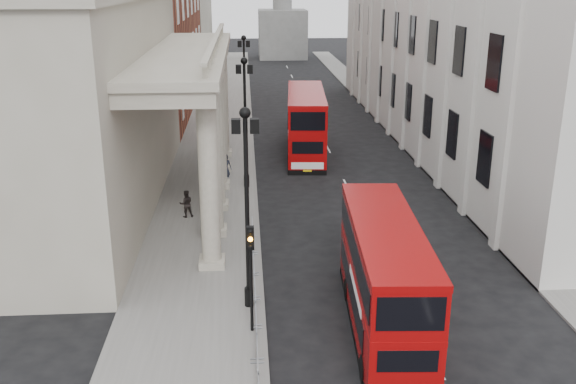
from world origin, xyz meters
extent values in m
plane|color=black|center=(0.00, 0.00, 0.00)|extent=(260.00, 260.00, 0.00)
cube|color=slate|center=(-3.00, 30.00, 0.06)|extent=(6.00, 140.00, 0.12)
cube|color=slate|center=(13.50, 30.00, 0.06)|extent=(3.00, 140.00, 0.12)
cube|color=slate|center=(-0.05, 30.00, 0.07)|extent=(0.20, 140.00, 0.14)
cube|color=gray|center=(-10.50, 18.00, 6.00)|extent=(9.00, 28.00, 12.00)
cube|color=gray|center=(-10.50, 80.00, 10.00)|extent=(9.00, 30.00, 20.00)
cube|color=#60605E|center=(6.00, 92.00, 4.00)|extent=(8.00, 8.00, 8.00)
cylinder|color=black|center=(-0.60, 4.00, 0.52)|extent=(0.36, 0.36, 0.80)
cylinder|color=black|center=(-0.60, 4.00, 4.12)|extent=(0.18, 0.18, 8.00)
sphere|color=black|center=(-0.60, 4.00, 8.22)|extent=(0.44, 0.44, 0.44)
cube|color=black|center=(-0.25, 4.00, 7.72)|extent=(0.35, 0.35, 0.55)
cube|color=black|center=(-0.95, 4.00, 7.72)|extent=(0.35, 0.35, 0.55)
cylinder|color=black|center=(-0.60, 20.00, 0.52)|extent=(0.36, 0.36, 0.80)
cylinder|color=black|center=(-0.60, 20.00, 4.12)|extent=(0.18, 0.18, 8.00)
sphere|color=black|center=(-0.60, 20.00, 8.22)|extent=(0.44, 0.44, 0.44)
cube|color=black|center=(-0.25, 20.00, 7.72)|extent=(0.35, 0.35, 0.55)
cube|color=black|center=(-0.95, 20.00, 7.72)|extent=(0.35, 0.35, 0.55)
cylinder|color=black|center=(-0.60, 36.00, 0.52)|extent=(0.36, 0.36, 0.80)
cylinder|color=black|center=(-0.60, 36.00, 4.12)|extent=(0.18, 0.18, 8.00)
sphere|color=black|center=(-0.60, 36.00, 8.22)|extent=(0.44, 0.44, 0.44)
cube|color=black|center=(-0.25, 36.00, 7.72)|extent=(0.35, 0.35, 0.55)
cube|color=black|center=(-0.95, 36.00, 7.72)|extent=(0.35, 0.35, 0.55)
cylinder|color=black|center=(-0.50, 2.00, 1.82)|extent=(0.12, 0.12, 3.40)
cube|color=black|center=(-0.50, 2.00, 3.97)|extent=(0.28, 0.22, 0.90)
sphere|color=black|center=(-0.50, 1.87, 4.27)|extent=(0.18, 0.18, 0.18)
sphere|color=orange|center=(-0.50, 1.87, 3.97)|extent=(0.18, 0.18, 0.18)
sphere|color=black|center=(-0.50, 1.87, 3.67)|extent=(0.18, 0.18, 0.18)
cube|color=gray|center=(-0.35, -1.30, 0.67)|extent=(0.50, 2.30, 1.10)
cube|color=gray|center=(-0.35, 1.05, 0.67)|extent=(0.50, 2.30, 1.10)
cube|color=gray|center=(-0.35, 3.40, 0.67)|extent=(0.50, 2.30, 1.10)
cube|color=gray|center=(-0.35, 5.75, 0.67)|extent=(0.50, 2.30, 1.10)
cube|color=gray|center=(-0.35, 8.10, 0.67)|extent=(0.50, 2.30, 1.10)
cube|color=gray|center=(-0.35, 10.45, 0.67)|extent=(0.50, 2.30, 1.10)
cube|color=#940607|center=(4.57, 2.05, 1.29)|extent=(2.98, 10.14, 1.91)
cube|color=#940607|center=(4.57, 2.05, 3.27)|extent=(2.98, 10.14, 1.67)
cube|color=#940607|center=(4.57, 2.05, 4.22)|extent=(3.02, 10.18, 0.24)
cube|color=black|center=(4.57, 2.05, 0.17)|extent=(3.00, 10.14, 0.33)
cube|color=black|center=(4.57, 2.05, 1.53)|extent=(2.92, 8.24, 0.95)
cube|color=black|center=(4.57, 2.05, 3.36)|extent=(3.00, 9.57, 1.05)
cylinder|color=black|center=(3.28, -1.36, 0.48)|extent=(0.36, 0.97, 0.95)
cylinder|color=black|center=(5.43, -1.49, 0.48)|extent=(0.36, 0.97, 0.95)
cylinder|color=black|center=(3.63, 4.45, 0.48)|extent=(0.36, 0.97, 0.95)
cylinder|color=black|center=(5.78, 4.32, 0.48)|extent=(0.36, 0.97, 0.95)
cube|color=#940607|center=(4.03, 28.23, 1.44)|extent=(3.48, 11.40, 2.14)
cube|color=#940607|center=(4.03, 28.23, 3.67)|extent=(3.48, 11.40, 1.87)
cube|color=#940607|center=(4.03, 28.23, 4.74)|extent=(3.53, 11.45, 0.27)
cube|color=black|center=(4.03, 28.23, 0.19)|extent=(3.51, 11.40, 0.37)
cube|color=black|center=(4.03, 28.23, 1.71)|extent=(3.39, 9.27, 1.07)
cube|color=black|center=(4.03, 28.23, 3.77)|extent=(3.50, 10.77, 1.18)
cube|color=white|center=(3.63, 22.64, 0.70)|extent=(2.25, 0.23, 0.48)
cube|color=yellow|center=(3.63, 22.63, 0.34)|extent=(0.59, 0.09, 0.14)
cylinder|color=black|center=(2.54, 24.42, 0.54)|extent=(0.42, 1.09, 1.07)
cylinder|color=black|center=(4.96, 24.25, 0.54)|extent=(0.42, 1.09, 1.07)
cylinder|color=black|center=(3.02, 30.93, 0.54)|extent=(0.42, 1.09, 1.07)
cylinder|color=black|center=(5.43, 30.76, 0.54)|extent=(0.42, 1.09, 1.07)
imported|color=black|center=(-2.48, 12.91, 0.99)|extent=(0.71, 0.56, 1.73)
imported|color=black|center=(-4.04, 14.66, 0.91)|extent=(0.89, 0.76, 1.58)
imported|color=black|center=(-2.02, 22.28, 0.93)|extent=(0.89, 0.68, 1.61)
camera|label=1|loc=(-0.58, -19.80, 13.02)|focal=40.00mm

